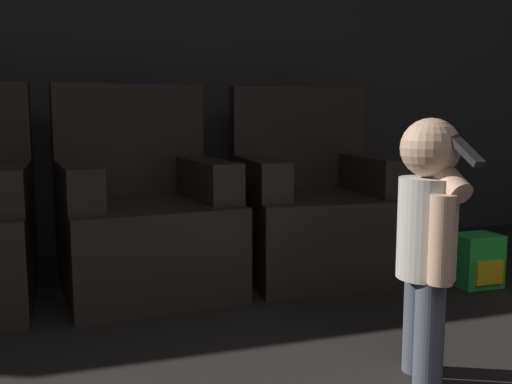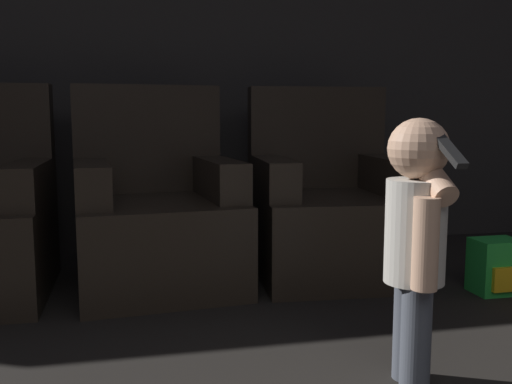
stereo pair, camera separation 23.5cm
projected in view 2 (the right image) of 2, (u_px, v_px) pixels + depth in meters
name	position (u px, v px, depth m)	size (l,w,h in m)	color
wall_back	(167.00, 50.00, 3.66)	(8.40, 0.05, 2.60)	#33302D
armchair_middle	(156.00, 217.00, 2.99)	(0.88, 0.93, 1.05)	black
armchair_right	(328.00, 211.00, 3.19)	(0.86, 0.92, 1.05)	black
person_toddler	(417.00, 232.00, 1.80)	(0.19, 0.34, 0.87)	#474C56
toy_backpack	(496.00, 267.00, 2.83)	(0.23, 0.20, 0.27)	green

